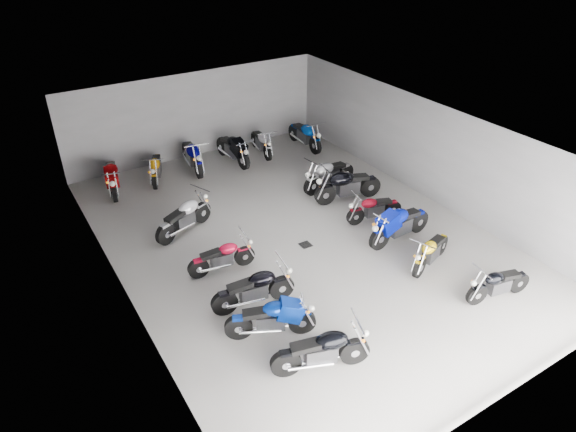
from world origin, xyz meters
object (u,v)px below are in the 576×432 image
Objects in this scene: motorcycle_right_b at (431,251)px; motorcycle_back_a at (112,177)px; motorcycle_left_f at (184,217)px; motorcycle_back_b at (156,168)px; motorcycle_left_c at (254,289)px; motorcycle_back_c at (192,155)px; motorcycle_right_f at (329,174)px; motorcycle_left_d at (222,257)px; motorcycle_back_d at (233,149)px; motorcycle_left_a at (322,350)px; motorcycle_right_a at (498,283)px; motorcycle_left_b at (272,318)px; motorcycle_back_e at (261,142)px; motorcycle_right_e at (347,185)px; motorcycle_right_d at (374,208)px; drain_grate at (306,245)px; motorcycle_right_c at (399,224)px; motorcycle_back_f at (305,135)px.

motorcycle_back_a is (-6.02, 8.71, 0.09)m from motorcycle_right_b.
motorcycle_left_f reaches higher than motorcycle_back_b.
motorcycle_left_c is 0.90× the size of motorcycle_back_c.
motorcycle_back_a is at bearing 52.33° from motorcycle_right_f.
motorcycle_back_d is at bearing 157.28° from motorcycle_left_d.
motorcycle_back_c is (1.43, 0.13, 0.07)m from motorcycle_back_b.
motorcycle_back_b is 0.84× the size of motorcycle_back_d.
motorcycle_left_a is 1.12× the size of motorcycle_right_a.
motorcycle_left_a reaches higher than motorcycle_back_b.
motorcycle_back_d is (3.29, 5.94, 0.10)m from motorcycle_left_d.
motorcycle_left_b reaches higher than motorcycle_back_e.
motorcycle_back_c is at bearing -163.88° from motorcycle_back_a.
motorcycle_left_b is 6.63m from motorcycle_right_e.
motorcycle_left_c is 6.44m from motorcycle_right_f.
motorcycle_right_e is at bearing 7.21° from motorcycle_right_d.
motorcycle_left_f is at bearing 119.40° from motorcycle_back_a.
motorcycle_left_a is at bearing 150.00° from motorcycle_right_e.
motorcycle_right_b is at bearing -48.14° from drain_grate.
motorcycle_right_f is at bearing -22.23° from motorcycle_right_b.
motorcycle_right_c reaches higher than drain_grate.
motorcycle_left_c is (-2.48, -1.51, 0.50)m from drain_grate.
motorcycle_back_b reaches higher than motorcycle_right_d.
motorcycle_back_e is (4.58, 6.06, 0.04)m from motorcycle_left_d.
motorcycle_right_f is at bearing 11.30° from motorcycle_right_a.
motorcycle_back_b reaches higher than motorcycle_right_b.
motorcycle_right_e is (5.07, 2.98, 0.06)m from motorcycle_left_c.
motorcycle_right_c is at bearing -23.67° from motorcycle_right_b.
motorcycle_right_a is (5.23, -4.56, -0.00)m from motorcycle_left_d.
motorcycle_back_f is (6.48, 3.38, 0.03)m from motorcycle_left_f.
drain_grate is at bearing 101.46° from motorcycle_right_d.
motorcycle_right_b is at bearing 141.16° from motorcycle_back_b.
motorcycle_right_c is (-0.30, 3.20, 0.10)m from motorcycle_right_a.
drain_grate is 0.15× the size of motorcycle_right_f.
motorcycle_right_a is at bearing 102.63° from motorcycle_back_e.
motorcycle_back_f is (6.48, 8.44, 0.05)m from motorcycle_left_b.
motorcycle_right_c is 1.01× the size of motorcycle_back_f.
motorcycle_right_f is at bearing 43.95° from drain_grate.
motorcycle_back_a is 1.10× the size of motorcycle_back_e.
motorcycle_right_a is at bearing -58.44° from drain_grate.
motorcycle_back_c is (-3.34, 3.83, 0.03)m from motorcycle_right_f.
motorcycle_left_a is 1.02× the size of motorcycle_left_f.
motorcycle_left_b is 0.86× the size of motorcycle_back_f.
motorcycle_back_c reaches higher than motorcycle_right_b.
motorcycle_left_a is at bearing 117.23° from motorcycle_right_c.
motorcycle_right_e is 1.03× the size of motorcycle_back_d.
motorcycle_left_f is at bearing 136.94° from drain_grate.
motorcycle_left_f reaches higher than drain_grate.
motorcycle_right_b is (4.82, -2.72, 0.01)m from motorcycle_left_d.
motorcycle_right_c is 1.20× the size of motorcycle_back_b.
motorcycle_left_c is 9.69m from motorcycle_back_f.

